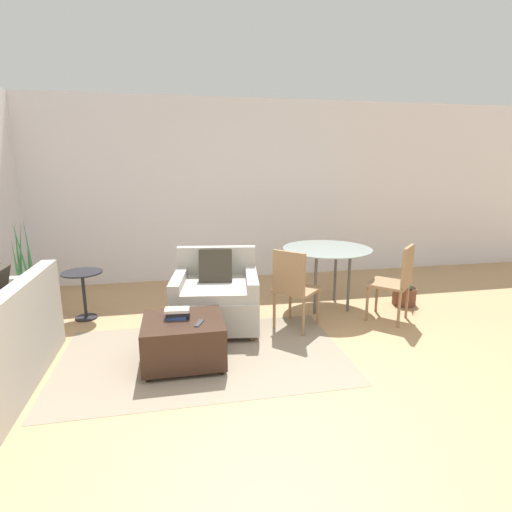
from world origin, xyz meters
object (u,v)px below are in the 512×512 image
object	(u,v)px
armchair	(216,297)
potted_plant	(28,304)
tv_remote_primary	(199,323)
dining_chair_near_right	(397,278)
ottoman	(184,339)
side_table	(83,286)
book_stack	(177,313)
dining_table	(327,255)
dining_chair_near_left	(293,284)
potted_plant_small	(404,292)

from	to	relation	value
armchair	potted_plant	xyz separation A→B (m)	(-2.09, 0.46, -0.10)
tv_remote_primary	potted_plant	xyz separation A→B (m)	(-1.85, 1.41, -0.19)
tv_remote_primary	dining_chair_near_right	distance (m)	2.38
ottoman	side_table	distance (m)	1.74
book_stack	dining_table	size ratio (longest dim) A/B	0.21
potted_plant	dining_table	bearing A→B (deg)	-2.07
dining_table	dining_chair_near_right	xyz separation A→B (m)	(0.62, -0.62, -0.16)
side_table	dining_chair_near_left	size ratio (longest dim) A/B	0.63
armchair	book_stack	size ratio (longest dim) A/B	4.58
potted_plant	dining_chair_near_left	bearing A→B (deg)	-14.35
ottoman	dining_chair_near_right	bearing A→B (deg)	12.67
potted_plant	book_stack	bearing A→B (deg)	-36.42
tv_remote_primary	potted_plant_small	world-z (taller)	potted_plant_small
ottoman	book_stack	xyz separation A→B (m)	(-0.05, 0.06, 0.24)
potted_plant_small	side_table	bearing A→B (deg)	175.76
armchair	ottoman	world-z (taller)	armchair
dining_chair_near_left	side_table	bearing A→B (deg)	161.29
tv_remote_primary	dining_chair_near_left	size ratio (longest dim) A/B	0.18
potted_plant	dining_chair_near_left	size ratio (longest dim) A/B	1.35
tv_remote_primary	potted_plant	bearing A→B (deg)	142.73
dining_table	armchair	bearing A→B (deg)	-166.88
armchair	potted_plant	size ratio (longest dim) A/B	0.86
dining_chair_near_left	dining_chair_near_right	distance (m)	1.23
tv_remote_primary	potted_plant_small	bearing A→B (deg)	23.12
armchair	book_stack	xyz separation A→B (m)	(-0.42, -0.77, 0.13)
dining_table	dining_chair_near_left	world-z (taller)	dining_chair_near_left
potted_plant	dining_chair_near_left	world-z (taller)	potted_plant
ottoman	armchair	bearing A→B (deg)	65.46
dining_chair_near_right	ottoman	bearing A→B (deg)	-167.33
ottoman	dining_table	xyz separation A→B (m)	(1.81, 1.16, 0.45)
book_stack	potted_plant_small	xyz separation A→B (m)	(2.89, 0.98, -0.31)
potted_plant	dining_table	distance (m)	3.55
potted_plant_small	dining_chair_near_left	bearing A→B (deg)	-163.56
tv_remote_primary	dining_chair_near_right	world-z (taller)	dining_chair_near_right
tv_remote_primary	side_table	bearing A→B (deg)	130.91
potted_plant	tv_remote_primary	bearing A→B (deg)	-37.27
armchair	tv_remote_primary	world-z (taller)	armchair
potted_plant	dining_chair_near_right	distance (m)	4.21
dining_chair_near_right	potted_plant_small	distance (m)	0.74
dining_chair_near_left	potted_plant	bearing A→B (deg)	165.65
book_stack	dining_table	world-z (taller)	dining_table
potted_plant	potted_plant_small	size ratio (longest dim) A/B	1.78
dining_table	dining_chair_near_left	distance (m)	0.89
side_table	potted_plant	bearing A→B (deg)	-176.34
dining_chair_near_right	potted_plant	bearing A→B (deg)	169.82
dining_chair_near_right	armchair	bearing A→B (deg)	172.11
book_stack	dining_chair_near_left	world-z (taller)	dining_chair_near_left
dining_chair_near_left	potted_plant_small	world-z (taller)	dining_chair_near_left
book_stack	side_table	distance (m)	1.66
armchair	book_stack	world-z (taller)	armchair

